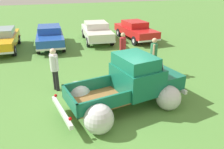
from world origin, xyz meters
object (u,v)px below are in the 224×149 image
at_px(spectator_1, 123,47).
at_px(show_car_0, 1,39).
at_px(show_car_2, 97,31).
at_px(vintage_pickup_truck, 131,86).
at_px(show_car_3, 135,30).
at_px(show_car_1, 50,36).
at_px(spectator_0, 54,67).
at_px(spectator_2, 154,54).

bearing_deg(spectator_1, show_car_0, -171.32).
bearing_deg(show_car_2, vintage_pickup_truck, -2.00).
height_order(vintage_pickup_truck, spectator_1, vintage_pickup_truck).
relative_size(vintage_pickup_truck, show_car_3, 1.06).
xyz_separation_m(vintage_pickup_truck, spectator_1, (1.22, 3.96, 0.29)).
relative_size(show_car_0, show_car_2, 1.01).
bearing_deg(show_car_3, show_car_2, -103.61).
distance_m(show_car_1, spectator_1, 6.18).
bearing_deg(spectator_0, show_car_2, -144.26).
relative_size(vintage_pickup_truck, show_car_0, 1.04).
height_order(show_car_3, spectator_0, spectator_0).
distance_m(show_car_2, spectator_2, 7.28).
bearing_deg(show_car_0, show_car_2, 95.41).
height_order(show_car_3, spectator_1, spectator_1).
xyz_separation_m(show_car_0, show_car_2, (6.58, 0.35, -0.00)).
distance_m(show_car_3, spectator_2, 6.97).
bearing_deg(show_car_2, show_car_3, 84.94).
xyz_separation_m(show_car_1, spectator_2, (4.42, -6.77, 0.28)).
height_order(show_car_0, spectator_2, spectator_2).
distance_m(show_car_1, show_car_3, 6.47).
bearing_deg(show_car_2, show_car_0, -81.58).
bearing_deg(vintage_pickup_truck, show_car_0, 110.63).
distance_m(show_car_0, spectator_1, 8.38).
height_order(vintage_pickup_truck, spectator_0, vintage_pickup_truck).
distance_m(show_car_0, spectator_2, 10.19).
bearing_deg(show_car_3, spectator_0, -47.59).
bearing_deg(spectator_2, show_car_0, 168.46).
bearing_deg(show_car_2, spectator_0, -21.47).
xyz_separation_m(show_car_0, spectator_1, (6.57, -5.20, 0.26)).
relative_size(show_car_1, show_car_3, 1.02).
xyz_separation_m(vintage_pickup_truck, show_car_0, (-5.35, 9.16, 0.03)).
relative_size(show_car_2, spectator_0, 2.51).
height_order(spectator_0, spectator_2, spectator_2).
xyz_separation_m(show_car_0, spectator_2, (7.52, -6.87, 0.28)).
bearing_deg(spectator_2, spectator_0, -146.51).
height_order(show_car_1, spectator_0, spectator_0).
height_order(show_car_1, show_car_2, same).
height_order(show_car_0, spectator_0, spectator_0).
xyz_separation_m(show_car_0, show_car_1, (3.10, -0.10, -0.00)).
relative_size(show_car_1, spectator_0, 2.54).
xyz_separation_m(show_car_0, spectator_0, (2.82, -7.08, 0.28)).
xyz_separation_m(show_car_1, spectator_1, (3.47, -5.10, 0.27)).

